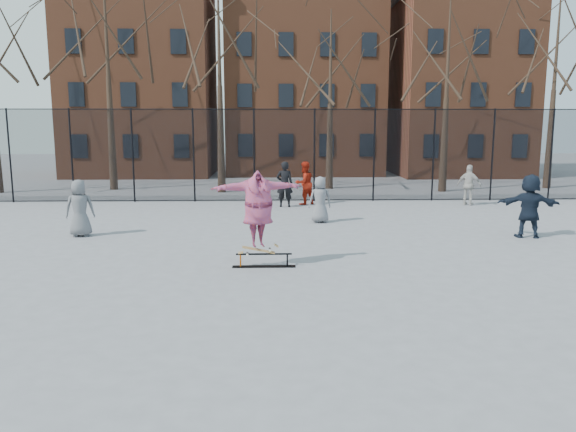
{
  "coord_description": "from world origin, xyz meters",
  "views": [
    {
      "loc": [
        -0.66,
        -11.3,
        3.43
      ],
      "look_at": [
        -0.28,
        1.5,
        1.28
      ],
      "focal_mm": 35.0,
      "sensor_mm": 36.0,
      "label": 1
    }
  ],
  "objects_px": {
    "skater": "(258,212)",
    "bystander_red": "(304,183)",
    "skateboard": "(259,251)",
    "bystander_white": "(469,185)",
    "bystander_navy": "(529,206)",
    "bystander_grey": "(80,208)",
    "bystander_black": "(285,184)",
    "bystander_extra": "(320,200)",
    "skate_rail": "(264,261)"
  },
  "relations": [
    {
      "from": "bystander_red",
      "to": "bystander_extra",
      "type": "bearing_deg",
      "value": 61.01
    },
    {
      "from": "skateboard",
      "to": "bystander_grey",
      "type": "height_order",
      "value": "bystander_grey"
    },
    {
      "from": "skate_rail",
      "to": "bystander_white",
      "type": "height_order",
      "value": "bystander_white"
    },
    {
      "from": "skateboard",
      "to": "bystander_black",
      "type": "distance_m",
      "value": 9.63
    },
    {
      "from": "skater",
      "to": "bystander_red",
      "type": "relative_size",
      "value": 1.24
    },
    {
      "from": "bystander_grey",
      "to": "bystander_white",
      "type": "height_order",
      "value": "bystander_grey"
    },
    {
      "from": "bystander_grey",
      "to": "bystander_white",
      "type": "bearing_deg",
      "value": -171.14
    },
    {
      "from": "skater",
      "to": "bystander_grey",
      "type": "relative_size",
      "value": 1.29
    },
    {
      "from": "skate_rail",
      "to": "skater",
      "type": "distance_m",
      "value": 1.22
    },
    {
      "from": "bystander_white",
      "to": "skate_rail",
      "type": "bearing_deg",
      "value": 85.16
    },
    {
      "from": "skater",
      "to": "bystander_extra",
      "type": "distance_m",
      "value": 6.28
    },
    {
      "from": "skateboard",
      "to": "bystander_grey",
      "type": "bearing_deg",
      "value": 145.14
    },
    {
      "from": "bystander_white",
      "to": "bystander_extra",
      "type": "relative_size",
      "value": 1.05
    },
    {
      "from": "skateboard",
      "to": "bystander_navy",
      "type": "relative_size",
      "value": 0.44
    },
    {
      "from": "skate_rail",
      "to": "bystander_white",
      "type": "relative_size",
      "value": 0.9
    },
    {
      "from": "skateboard",
      "to": "bystander_red",
      "type": "xyz_separation_m",
      "value": [
        1.69,
        10.23,
        0.51
      ]
    },
    {
      "from": "skate_rail",
      "to": "skateboard",
      "type": "distance_m",
      "value": 0.28
    },
    {
      "from": "skateboard",
      "to": "bystander_extra",
      "type": "relative_size",
      "value": 0.53
    },
    {
      "from": "skate_rail",
      "to": "bystander_navy",
      "type": "bearing_deg",
      "value": 22.32
    },
    {
      "from": "skate_rail",
      "to": "bystander_grey",
      "type": "relative_size",
      "value": 0.87
    },
    {
      "from": "bystander_red",
      "to": "bystander_extra",
      "type": "xyz_separation_m",
      "value": [
        0.29,
        -4.3,
        -0.1
      ]
    },
    {
      "from": "bystander_black",
      "to": "skater",
      "type": "bearing_deg",
      "value": 88.08
    },
    {
      "from": "skateboard",
      "to": "bystander_white",
      "type": "bearing_deg",
      "value": 49.05
    },
    {
      "from": "skate_rail",
      "to": "skateboard",
      "type": "height_order",
      "value": "skateboard"
    },
    {
      "from": "bystander_grey",
      "to": "bystander_red",
      "type": "height_order",
      "value": "bystander_red"
    },
    {
      "from": "skate_rail",
      "to": "skater",
      "type": "xyz_separation_m",
      "value": [
        -0.13,
        -0.0,
        1.21
      ]
    },
    {
      "from": "bystander_white",
      "to": "bystander_extra",
      "type": "height_order",
      "value": "bystander_white"
    },
    {
      "from": "skater",
      "to": "bystander_navy",
      "type": "height_order",
      "value": "skater"
    },
    {
      "from": "bystander_black",
      "to": "bystander_extra",
      "type": "distance_m",
      "value": 3.81
    },
    {
      "from": "skateboard",
      "to": "bystander_white",
      "type": "xyz_separation_m",
      "value": [
        8.51,
        9.8,
        0.46
      ]
    },
    {
      "from": "skate_rail",
      "to": "bystander_grey",
      "type": "height_order",
      "value": "bystander_grey"
    },
    {
      "from": "skateboard",
      "to": "bystander_grey",
      "type": "distance_m",
      "value": 6.68
    },
    {
      "from": "skateboard",
      "to": "skater",
      "type": "bearing_deg",
      "value": 0.0
    },
    {
      "from": "bystander_extra",
      "to": "skate_rail",
      "type": "bearing_deg",
      "value": 67.25
    },
    {
      "from": "bystander_black",
      "to": "bystander_red",
      "type": "xyz_separation_m",
      "value": [
        0.84,
        0.66,
        -0.03
      ]
    },
    {
      "from": "skateboard",
      "to": "bystander_red",
      "type": "height_order",
      "value": "bystander_red"
    },
    {
      "from": "skate_rail",
      "to": "bystander_white",
      "type": "bearing_deg",
      "value": 49.47
    },
    {
      "from": "bystander_red",
      "to": "bystander_black",
      "type": "bearing_deg",
      "value": 5.12
    },
    {
      "from": "skate_rail",
      "to": "bystander_red",
      "type": "distance_m",
      "value": 10.38
    },
    {
      "from": "bystander_grey",
      "to": "skateboard",
      "type": "bearing_deg",
      "value": 130.77
    },
    {
      "from": "bystander_navy",
      "to": "skater",
      "type": "bearing_deg",
      "value": 33.88
    },
    {
      "from": "skater",
      "to": "bystander_navy",
      "type": "distance_m",
      "value": 8.64
    },
    {
      "from": "bystander_grey",
      "to": "bystander_white",
      "type": "relative_size",
      "value": 1.03
    },
    {
      "from": "skater",
      "to": "bystander_red",
      "type": "distance_m",
      "value": 10.38
    },
    {
      "from": "skate_rail",
      "to": "bystander_extra",
      "type": "xyz_separation_m",
      "value": [
        1.85,
        5.94,
        0.67
      ]
    },
    {
      "from": "bystander_red",
      "to": "skate_rail",
      "type": "bearing_deg",
      "value": 48.48
    },
    {
      "from": "bystander_navy",
      "to": "bystander_extra",
      "type": "xyz_separation_m",
      "value": [
        -6.02,
        2.7,
        -0.16
      ]
    },
    {
      "from": "bystander_white",
      "to": "bystander_extra",
      "type": "bearing_deg",
      "value": 66.31
    },
    {
      "from": "bystander_white",
      "to": "bystander_navy",
      "type": "bearing_deg",
      "value": 121.28
    },
    {
      "from": "bystander_black",
      "to": "bystander_extra",
      "type": "xyz_separation_m",
      "value": [
        1.13,
        -3.64,
        -0.13
      ]
    }
  ]
}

